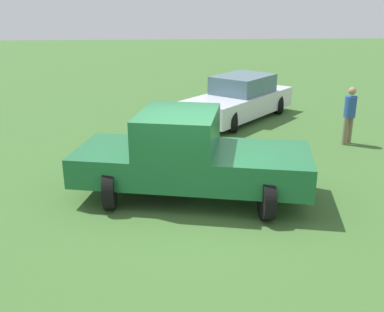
% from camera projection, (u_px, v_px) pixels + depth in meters
% --- Properties ---
extents(ground_plane, '(80.00, 80.00, 0.00)m').
position_uv_depth(ground_plane, '(191.00, 208.00, 8.80)').
color(ground_plane, '#3D662D').
extents(pickup_truck, '(2.96, 5.04, 1.81)m').
position_uv_depth(pickup_truck, '(186.00, 154.00, 9.04)').
color(pickup_truck, black).
rests_on(pickup_truck, ground_plane).
extents(sedan_near, '(4.58, 4.36, 1.48)m').
position_uv_depth(sedan_near, '(240.00, 99.00, 15.25)').
color(sedan_near, black).
rests_on(sedan_near, ground_plane).
extents(person_bystander, '(0.44, 0.44, 1.64)m').
position_uv_depth(person_bystander, '(350.00, 113.00, 12.44)').
color(person_bystander, '#7A6B51').
rests_on(person_bystander, ground_plane).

